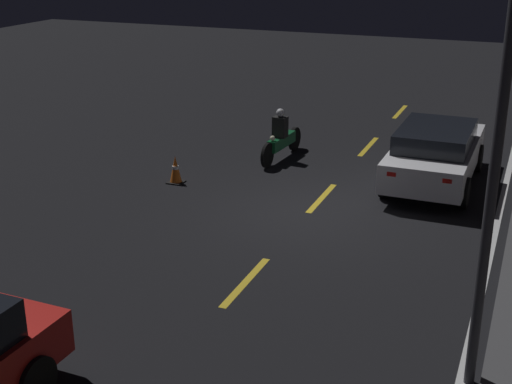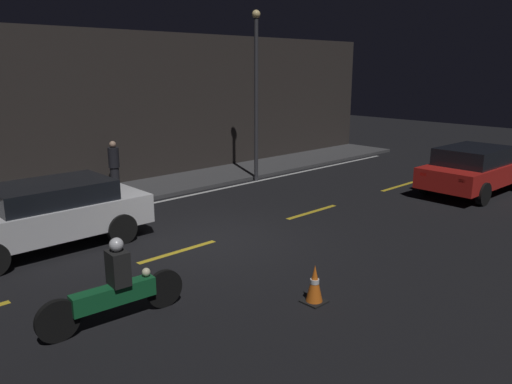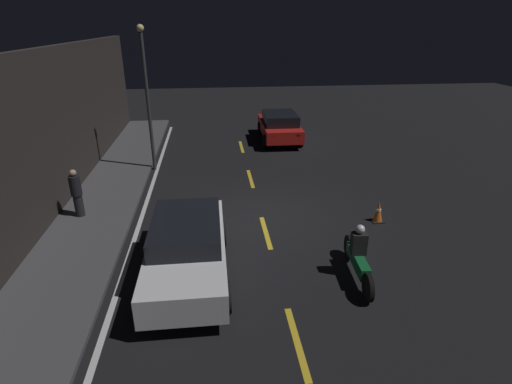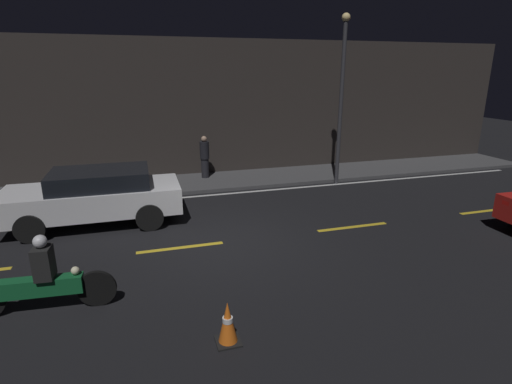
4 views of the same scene
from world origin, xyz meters
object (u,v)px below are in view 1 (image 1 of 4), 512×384
Objects in this scene: motorcycle at (282,138)px; street_lamp at (496,155)px; traffic_cone_near at (176,170)px; sedan_white at (435,152)px.

street_lamp reaches higher than motorcycle.
sedan_white is at bearing 111.23° from traffic_cone_near.
street_lamp reaches higher than sedan_white.
traffic_cone_near is 9.96m from street_lamp.
traffic_cone_near is (2.83, -1.70, -0.23)m from motorcycle.
traffic_cone_near is (2.26, -5.82, -0.47)m from sedan_white.
sedan_white is at bearing -167.66° from street_lamp.
traffic_cone_near is at bearing -127.27° from street_lamp.
sedan_white reaches higher than motorcycle.
motorcycle is 10.75m from street_lamp.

